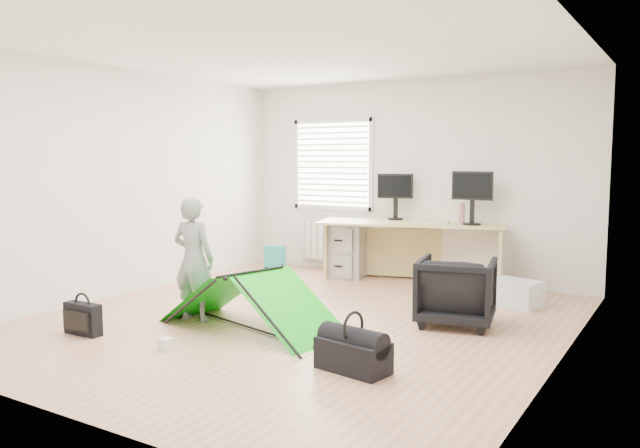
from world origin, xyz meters
The scene contains 18 objects.
ground centered at (0.00, 0.00, 0.00)m, with size 5.50×5.50×0.00m, color tan.
back_wall centered at (0.00, 2.75, 1.35)m, with size 5.00×0.02×2.70m, color silver.
window centered at (-1.20, 2.71, 1.55)m, with size 1.20×0.06×1.20m, color silver.
radiator centered at (-1.20, 2.67, 0.45)m, with size 1.00×0.12×0.60m, color silver.
desk centered at (0.20, 2.32, 0.41)m, with size 2.38×0.76×0.81m, color tan.
filing_cabinet centered at (-0.73, 2.39, 0.36)m, with size 0.47×0.62×0.73m, color #979A9C.
monitor_left centered at (-0.11, 2.54, 1.04)m, with size 0.48×0.10×0.46m, color black.
monitor_right centered at (0.98, 2.43, 1.06)m, with size 0.51×0.11×0.49m, color black.
keyboard centered at (0.47, 2.35, 0.82)m, with size 0.46×0.16×0.02m, color beige.
thermos centered at (0.86, 2.41, 0.95)m, with size 0.08×0.08×0.27m, color #A85E72.
office_chair centered at (1.40, 0.68, 0.34)m, with size 0.72×0.74×0.67m, color black.
person centered at (-0.93, -0.53, 0.63)m, with size 0.46×0.30×1.25m, color slate.
kite centered at (-0.21, -0.51, 0.28)m, with size 1.81×0.79×0.56m, color #11B613, non-canonical shape.
storage_crate centered at (1.71, 1.78, 0.15)m, with size 0.52×0.36×0.29m, color silver.
tote_bag centered at (-1.93, 2.28, 0.18)m, with size 0.30×0.13×0.35m, color teal.
laptop_bag centered at (-1.44, -1.47, 0.15)m, with size 0.40×0.12×0.30m, color black.
white_box centered at (-0.44, -1.41, 0.05)m, with size 0.10×0.10×0.10m, color silver.
duffel_bag centered at (1.18, -1.04, 0.12)m, with size 0.56×0.29×0.25m, color black.
Camera 1 is at (3.40, -5.16, 1.64)m, focal length 35.00 mm.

